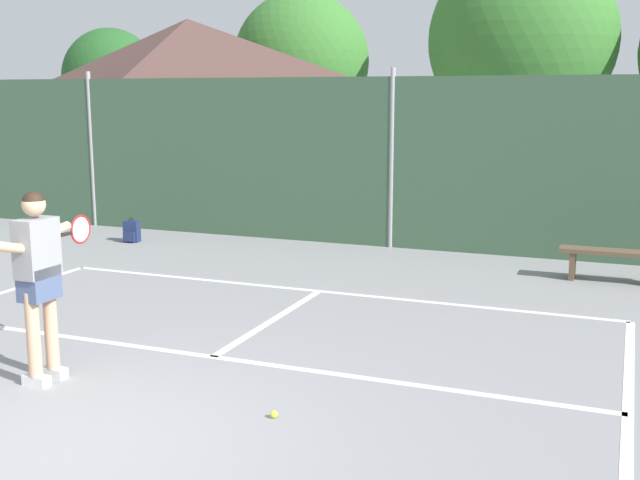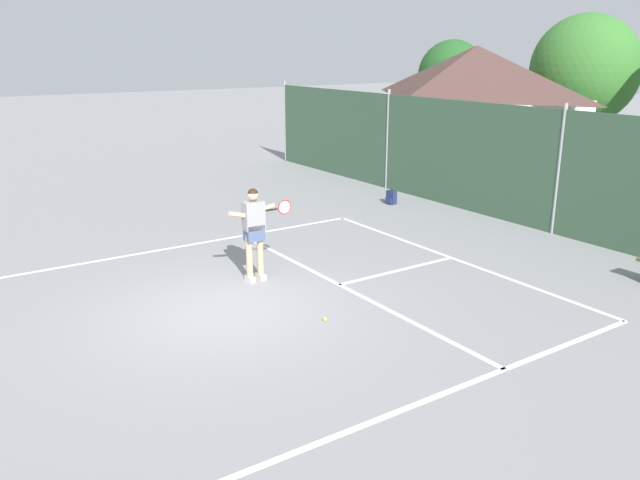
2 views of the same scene
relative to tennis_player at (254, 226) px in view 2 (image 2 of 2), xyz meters
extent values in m
plane|color=gray|center=(1.16, -1.26, -1.11)|extent=(120.00, 120.00, 0.00)
cube|color=white|center=(1.16, 4.24, -1.11)|extent=(8.20, 0.10, 0.01)
cube|color=white|center=(-2.94, -1.26, -1.11)|extent=(0.10, 11.00, 0.01)
cube|color=white|center=(5.26, -1.26, -1.11)|extent=(0.10, 11.00, 0.01)
cube|color=white|center=(1.16, 1.21, -1.11)|extent=(8.20, 0.10, 0.01)
cube|color=white|center=(1.16, 2.70, -1.11)|extent=(0.10, 2.97, 0.01)
cube|color=#38563D|center=(1.16, 7.74, 0.41)|extent=(26.00, 0.05, 3.04)
cylinder|color=#99999E|center=(-11.84, 7.74, 0.49)|extent=(0.09, 0.09, 3.19)
cylinder|color=#99999E|center=(-5.34, 7.74, 0.49)|extent=(0.09, 0.09, 3.19)
cylinder|color=#99999E|center=(1.16, 7.74, 0.49)|extent=(0.09, 0.09, 3.19)
cube|color=silver|center=(-5.15, 11.39, 0.30)|extent=(6.68, 4.22, 2.82)
pyramid|color=#513833|center=(-5.15, 11.39, 2.57)|extent=(7.21, 4.56, 1.72)
cylinder|color=brown|center=(-10.86, 16.00, -0.18)|extent=(0.36, 0.36, 1.85)
ellipsoid|color=#235623|center=(-10.86, 16.00, 2.12)|extent=(3.23, 2.91, 3.23)
cylinder|color=brown|center=(-4.11, 16.00, -0.14)|extent=(0.36, 0.36, 1.94)
ellipsoid|color=#38752D|center=(-4.11, 16.00, 2.55)|extent=(4.05, 3.64, 4.05)
cube|color=silver|center=(0.00, -0.13, -1.06)|extent=(0.26, 0.12, 0.10)
cube|color=silver|center=(0.00, 0.11, -1.06)|extent=(0.26, 0.12, 0.10)
cylinder|color=tan|center=(0.00, -0.13, -0.60)|extent=(0.13, 0.13, 0.82)
cylinder|color=tan|center=(0.00, 0.11, -0.60)|extent=(0.13, 0.13, 0.82)
cube|color=#47567A|center=(0.00, -0.01, -0.13)|extent=(0.25, 0.36, 0.32)
cube|color=gray|center=(0.00, -0.01, 0.21)|extent=(0.25, 0.40, 0.56)
sphere|color=tan|center=(0.00, -0.01, 0.62)|extent=(0.22, 0.22, 0.22)
sphere|color=black|center=(0.00, -0.01, 0.64)|extent=(0.21, 0.21, 0.21)
cylinder|color=tan|center=(-0.02, 0.19, 0.31)|extent=(0.10, 0.56, 0.17)
cylinder|color=tan|center=(0.00, -0.29, 0.26)|extent=(0.10, 0.51, 0.22)
cylinder|color=black|center=(-0.04, 0.39, 0.26)|extent=(0.04, 0.30, 0.04)
torus|color=red|center=(-0.08, 0.74, 0.26)|extent=(0.03, 0.30, 0.30)
cylinder|color=silver|center=(-0.08, 0.74, 0.26)|extent=(0.01, 0.26, 0.26)
sphere|color=#CCE033|center=(2.43, 0.01, -1.08)|extent=(0.07, 0.07, 0.07)
cube|color=navy|center=(-3.50, 6.42, -0.91)|extent=(0.30, 0.22, 0.40)
cube|color=navy|center=(-3.48, 6.30, -0.99)|extent=(0.23, 0.09, 0.18)
torus|color=black|center=(-3.50, 6.42, -0.69)|extent=(0.09, 0.03, 0.09)
camera|label=1|loc=(5.15, -5.73, 1.63)|focal=43.99mm
camera|label=2|loc=(10.59, -5.53, 3.29)|focal=35.57mm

